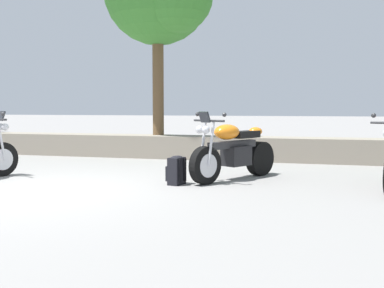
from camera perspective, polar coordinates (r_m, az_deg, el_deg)
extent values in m
plane|color=gray|center=(7.34, -18.48, -5.44)|extent=(120.00, 120.00, 0.00)
cube|color=gray|center=(11.58, -5.25, -0.26)|extent=(36.00, 0.80, 0.55)
cylinder|color=black|center=(9.02, -22.54, -1.74)|extent=(0.35, 0.63, 0.62)
cylinder|color=silver|center=(9.02, -22.54, -1.74)|extent=(0.28, 0.42, 0.38)
sphere|color=silver|center=(9.07, -22.56, 1.96)|extent=(0.13, 0.13, 0.13)
sphere|color=silver|center=(8.95, -22.09, 1.95)|extent=(0.13, 0.13, 0.13)
cube|color=#26282D|center=(8.98, -22.58, 3.22)|extent=(0.22, 0.16, 0.18)
cylinder|color=silver|center=(8.89, -22.52, 0.50)|extent=(0.10, 0.17, 0.73)
sphere|color=#2D2D30|center=(8.66, -22.32, 3.45)|extent=(0.07, 0.07, 0.07)
cylinder|color=black|center=(7.46, 1.65, -2.65)|extent=(0.44, 0.61, 0.62)
cylinder|color=black|center=(8.54, 8.39, -1.78)|extent=(0.47, 0.63, 0.62)
cylinder|color=silver|center=(7.46, 1.65, -2.65)|extent=(0.33, 0.41, 0.38)
cube|color=black|center=(8.01, 5.49, -1.45)|extent=(0.52, 0.58, 0.34)
cube|color=#2D2D30|center=(7.92, 5.03, -0.06)|extent=(0.68, 1.02, 0.12)
ellipsoid|color=orange|center=(7.79, 4.32, 1.49)|extent=(0.56, 0.62, 0.26)
cube|color=black|center=(8.16, 6.55, 1.19)|extent=(0.51, 0.61, 0.12)
ellipsoid|color=orange|center=(8.39, 7.85, 1.54)|extent=(0.33, 0.35, 0.16)
cylinder|color=#2D2D30|center=(7.46, 2.09, 2.90)|extent=(0.59, 0.37, 0.04)
sphere|color=silver|center=(7.32, 1.73, 1.77)|extent=(0.13, 0.13, 0.13)
sphere|color=silver|center=(7.41, 0.95, 1.81)|extent=(0.13, 0.13, 0.13)
cube|color=#26282D|center=(7.39, 1.56, 3.35)|extent=(0.22, 0.18, 0.18)
cylinder|color=silver|center=(8.45, 6.54, -1.49)|extent=(0.29, 0.38, 0.11)
cylinder|color=silver|center=(7.39, 2.37, 0.09)|extent=(0.12, 0.16, 0.73)
cylinder|color=silver|center=(7.51, 1.38, 0.16)|extent=(0.12, 0.16, 0.73)
sphere|color=#2D2D30|center=(7.28, 4.02, 3.64)|extent=(0.07, 0.07, 0.07)
sphere|color=#2D2D30|center=(7.70, 0.68, 3.70)|extent=(0.07, 0.07, 0.07)
sphere|color=#2D2D30|center=(7.08, 21.52, 3.30)|extent=(0.07, 0.07, 0.07)
cube|color=black|center=(7.45, -1.91, -3.36)|extent=(0.24, 0.33, 0.44)
cube|color=black|center=(7.51, -2.66, -3.60)|extent=(0.10, 0.25, 0.24)
ellipsoid|color=black|center=(7.42, -1.91, -1.75)|extent=(0.23, 0.32, 0.08)
cube|color=black|center=(7.32, -1.52, -3.34)|extent=(0.04, 0.06, 0.37)
cube|color=black|center=(7.46, -0.89, -3.19)|extent=(0.04, 0.06, 0.37)
cylinder|color=brown|center=(11.70, -4.21, 7.46)|extent=(0.28, 0.28, 2.58)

